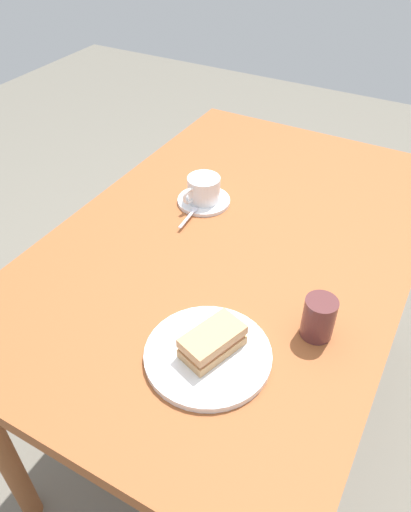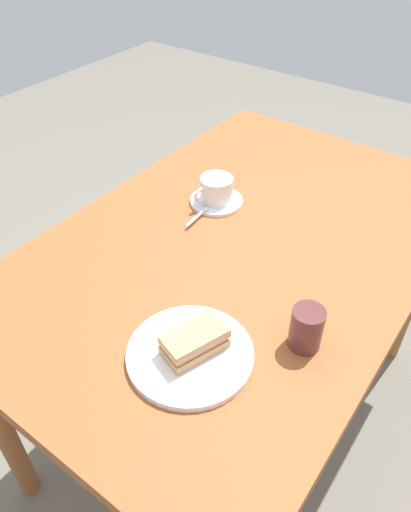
% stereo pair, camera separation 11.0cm
% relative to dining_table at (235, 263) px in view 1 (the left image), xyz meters
% --- Properties ---
extents(ground_plane, '(6.00, 6.00, 0.00)m').
position_rel_dining_table_xyz_m(ground_plane, '(0.00, 0.00, -0.68)').
color(ground_plane, '#696458').
extents(dining_table, '(1.30, 0.84, 0.77)m').
position_rel_dining_table_xyz_m(dining_table, '(0.00, 0.00, 0.00)').
color(dining_table, brown).
rests_on(dining_table, ground_plane).
extents(sandwich_plate, '(0.24, 0.24, 0.01)m').
position_rel_dining_table_xyz_m(sandwich_plate, '(-0.36, -0.12, 0.09)').
color(sandwich_plate, white).
rests_on(sandwich_plate, dining_table).
extents(sandwich_front, '(0.14, 0.10, 0.05)m').
position_rel_dining_table_xyz_m(sandwich_front, '(-0.35, -0.12, 0.13)').
color(sandwich_front, tan).
rests_on(sandwich_front, sandwich_plate).
extents(coffee_saucer, '(0.14, 0.14, 0.01)m').
position_rel_dining_table_xyz_m(coffee_saucer, '(0.09, 0.14, 0.09)').
color(coffee_saucer, white).
rests_on(coffee_saucer, dining_table).
extents(coffee_cup, '(0.12, 0.09, 0.07)m').
position_rel_dining_table_xyz_m(coffee_cup, '(0.09, 0.14, 0.13)').
color(coffee_cup, white).
rests_on(coffee_cup, coffee_saucer).
extents(spoon, '(0.10, 0.02, 0.01)m').
position_rel_dining_table_xyz_m(spoon, '(0.01, 0.14, 0.10)').
color(spoon, silver).
rests_on(spoon, coffee_saucer).
extents(drinking_glass, '(0.06, 0.06, 0.09)m').
position_rel_dining_table_xyz_m(drinking_glass, '(-0.21, -0.28, 0.13)').
color(drinking_glass, '#582D2D').
rests_on(drinking_glass, dining_table).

